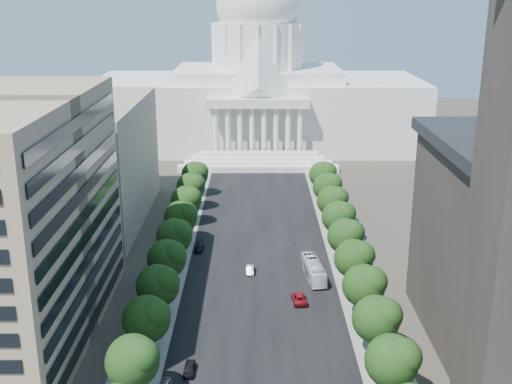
{
  "coord_description": "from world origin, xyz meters",
  "views": [
    {
      "loc": [
        -0.93,
        -53.98,
        54.82
      ],
      "look_at": [
        -0.77,
        75.06,
        14.94
      ],
      "focal_mm": 45.0,
      "sensor_mm": 36.0,
      "label": 1
    }
  ],
  "objects_px": {
    "car_dark_a": "(189,369)",
    "car_red": "(299,298)",
    "car_dark_b": "(199,248)",
    "car_silver": "(250,270)",
    "city_bus": "(314,269)"
  },
  "relations": [
    {
      "from": "car_red",
      "to": "city_bus",
      "type": "height_order",
      "value": "city_bus"
    },
    {
      "from": "car_dark_a",
      "to": "car_red",
      "type": "relative_size",
      "value": 0.77
    },
    {
      "from": "car_silver",
      "to": "city_bus",
      "type": "distance_m",
      "value": 13.11
    },
    {
      "from": "car_dark_b",
      "to": "car_dark_a",
      "type": "bearing_deg",
      "value": -85.23
    },
    {
      "from": "car_dark_a",
      "to": "city_bus",
      "type": "relative_size",
      "value": 0.33
    },
    {
      "from": "car_dark_a",
      "to": "car_red",
      "type": "height_order",
      "value": "car_red"
    },
    {
      "from": "city_bus",
      "to": "car_red",
      "type": "bearing_deg",
      "value": -114.43
    },
    {
      "from": "car_silver",
      "to": "car_dark_b",
      "type": "height_order",
      "value": "car_silver"
    },
    {
      "from": "car_red",
      "to": "city_bus",
      "type": "xyz_separation_m",
      "value": [
        3.6,
        10.83,
        1.0
      ]
    },
    {
      "from": "car_dark_b",
      "to": "city_bus",
      "type": "relative_size",
      "value": 0.37
    },
    {
      "from": "car_dark_a",
      "to": "car_silver",
      "type": "xyz_separation_m",
      "value": [
        8.85,
        36.42,
        -0.01
      ]
    },
    {
      "from": "car_dark_a",
      "to": "car_red",
      "type": "distance_m",
      "value": 29.56
    },
    {
      "from": "car_red",
      "to": "car_dark_b",
      "type": "distance_m",
      "value": 32.56
    },
    {
      "from": "car_red",
      "to": "car_silver",
      "type": "bearing_deg",
      "value": -59.1
    },
    {
      "from": "city_bus",
      "to": "car_dark_b",
      "type": "bearing_deg",
      "value": 143.56
    }
  ]
}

